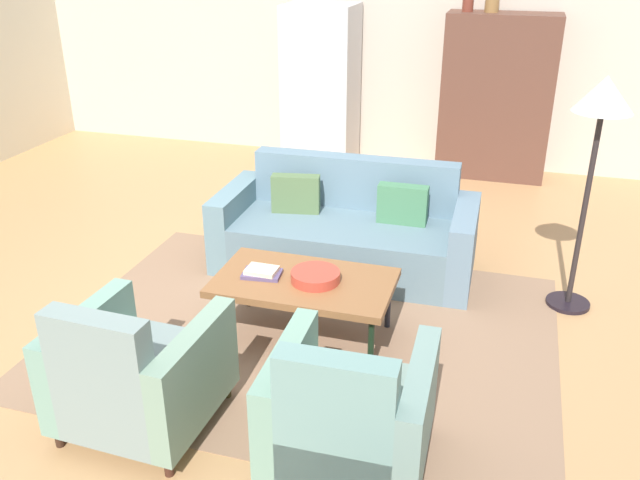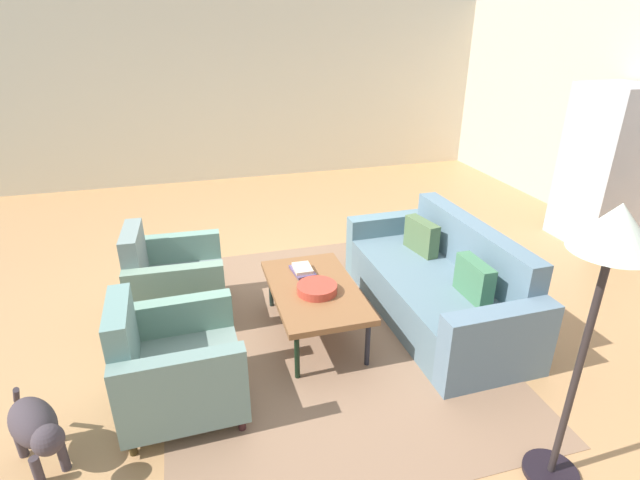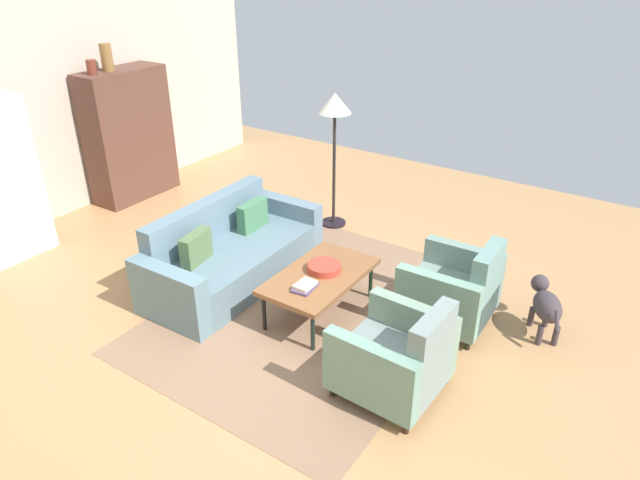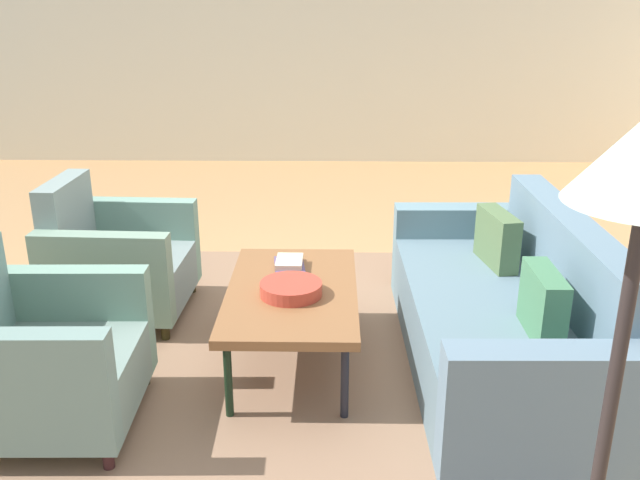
{
  "view_description": "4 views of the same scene",
  "coord_description": "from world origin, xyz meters",
  "px_view_note": "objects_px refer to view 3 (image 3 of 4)",
  "views": [
    {
      "loc": [
        1.79,
        -3.85,
        2.56
      ],
      "look_at": [
        0.6,
        0.19,
        0.62
      ],
      "focal_mm": 37.46,
      "sensor_mm": 36.0,
      "label": 1
    },
    {
      "loc": [
        3.98,
        -1.01,
        2.47
      ],
      "look_at": [
        0.27,
        0.04,
        0.74
      ],
      "focal_mm": 27.33,
      "sensor_mm": 36.0,
      "label": 2
    },
    {
      "loc": [
        -3.39,
        -2.74,
        3.32
      ],
      "look_at": [
        0.69,
        -0.01,
        0.74
      ],
      "focal_mm": 32.18,
      "sensor_mm": 36.0,
      "label": 3
    },
    {
      "loc": [
        3.98,
        0.12,
        1.97
      ],
      "look_at": [
        0.61,
        0.06,
        0.74
      ],
      "focal_mm": 38.81,
      "sensor_mm": 36.0,
      "label": 4
    }
  ],
  "objects_px": {
    "couch": "(229,255)",
    "armchair_left": "(399,359)",
    "vase_tall": "(91,67)",
    "fruit_bowl": "(324,267)",
    "book_stack": "(305,286)",
    "vase_round": "(107,57)",
    "armchair_right": "(456,291)",
    "cabinet": "(129,135)",
    "floor_lamp": "(335,116)",
    "coffee_table": "(320,277)",
    "dog": "(546,304)"
  },
  "relations": [
    {
      "from": "couch",
      "to": "vase_tall",
      "type": "height_order",
      "value": "vase_tall"
    },
    {
      "from": "armchair_right",
      "to": "book_stack",
      "type": "distance_m",
      "value": 1.45
    },
    {
      "from": "armchair_left",
      "to": "book_stack",
      "type": "bearing_deg",
      "value": 76.89
    },
    {
      "from": "vase_tall",
      "to": "book_stack",
      "type": "bearing_deg",
      "value": -102.92
    },
    {
      "from": "vase_round",
      "to": "dog",
      "type": "bearing_deg",
      "value": -89.61
    },
    {
      "from": "armchair_right",
      "to": "dog",
      "type": "height_order",
      "value": "armchair_right"
    },
    {
      "from": "vase_tall",
      "to": "vase_round",
      "type": "relative_size",
      "value": 0.52
    },
    {
      "from": "armchair_left",
      "to": "cabinet",
      "type": "relative_size",
      "value": 0.49
    },
    {
      "from": "book_stack",
      "to": "vase_tall",
      "type": "bearing_deg",
      "value": 77.08
    },
    {
      "from": "vase_tall",
      "to": "floor_lamp",
      "type": "distance_m",
      "value": 3.18
    },
    {
      "from": "armchair_left",
      "to": "book_stack",
      "type": "xyz_separation_m",
      "value": [
        0.31,
        1.14,
        0.13
      ]
    },
    {
      "from": "armchair_left",
      "to": "fruit_bowl",
      "type": "distance_m",
      "value": 1.36
    },
    {
      "from": "vase_tall",
      "to": "fruit_bowl",
      "type": "bearing_deg",
      "value": -97.76
    },
    {
      "from": "cabinet",
      "to": "book_stack",
      "type": "bearing_deg",
      "value": -108.31
    },
    {
      "from": "couch",
      "to": "fruit_bowl",
      "type": "distance_m",
      "value": 1.2
    },
    {
      "from": "coffee_table",
      "to": "armchair_left",
      "type": "xyz_separation_m",
      "value": [
        -0.6,
        -1.17,
        -0.07
      ]
    },
    {
      "from": "armchair_right",
      "to": "vase_tall",
      "type": "xyz_separation_m",
      "value": [
        0.01,
        5.06,
        1.55
      ]
    },
    {
      "from": "fruit_bowl",
      "to": "book_stack",
      "type": "height_order",
      "value": "fruit_bowl"
    },
    {
      "from": "book_stack",
      "to": "dog",
      "type": "height_order",
      "value": "book_stack"
    },
    {
      "from": "fruit_bowl",
      "to": "cabinet",
      "type": "distance_m",
      "value": 4.03
    },
    {
      "from": "coffee_table",
      "to": "vase_tall",
      "type": "bearing_deg",
      "value": 81.08
    },
    {
      "from": "dog",
      "to": "floor_lamp",
      "type": "bearing_deg",
      "value": 42.85
    },
    {
      "from": "couch",
      "to": "armchair_left",
      "type": "xyz_separation_m",
      "value": [
        -0.6,
        -2.35,
        0.06
      ]
    },
    {
      "from": "book_stack",
      "to": "floor_lamp",
      "type": "relative_size",
      "value": 0.16
    },
    {
      "from": "cabinet",
      "to": "vase_round",
      "type": "xyz_separation_m",
      "value": [
        -0.15,
        -0.0,
        1.07
      ]
    },
    {
      "from": "cabinet",
      "to": "dog",
      "type": "xyz_separation_m",
      "value": [
        -0.11,
        -5.83,
        -0.59
      ]
    },
    {
      "from": "vase_tall",
      "to": "armchair_right",
      "type": "bearing_deg",
      "value": -90.11
    },
    {
      "from": "coffee_table",
      "to": "cabinet",
      "type": "xyz_separation_m",
      "value": [
        1.01,
        3.9,
        0.49
      ]
    },
    {
      "from": "armchair_right",
      "to": "fruit_bowl",
      "type": "bearing_deg",
      "value": 112.78
    },
    {
      "from": "coffee_table",
      "to": "armchair_right",
      "type": "height_order",
      "value": "armchair_right"
    },
    {
      "from": "armchair_left",
      "to": "vase_tall",
      "type": "relative_size",
      "value": 4.82
    },
    {
      "from": "cabinet",
      "to": "vase_round",
      "type": "height_order",
      "value": "vase_round"
    },
    {
      "from": "fruit_bowl",
      "to": "floor_lamp",
      "type": "relative_size",
      "value": 0.19
    },
    {
      "from": "armchair_right",
      "to": "couch",
      "type": "bearing_deg",
      "value": 103.09
    },
    {
      "from": "armchair_right",
      "to": "fruit_bowl",
      "type": "relative_size",
      "value": 2.67
    },
    {
      "from": "couch",
      "to": "coffee_table",
      "type": "relative_size",
      "value": 1.76
    },
    {
      "from": "armchair_left",
      "to": "floor_lamp",
      "type": "xyz_separation_m",
      "value": [
        2.38,
        2.14,
        1.1
      ]
    },
    {
      "from": "couch",
      "to": "coffee_table",
      "type": "xyz_separation_m",
      "value": [
        0.0,
        -1.19,
        0.12
      ]
    },
    {
      "from": "coffee_table",
      "to": "floor_lamp",
      "type": "xyz_separation_m",
      "value": [
        1.78,
        0.98,
        1.03
      ]
    },
    {
      "from": "couch",
      "to": "book_stack",
      "type": "relative_size",
      "value": 7.65
    },
    {
      "from": "armchair_right",
      "to": "armchair_left",
      "type": "bearing_deg",
      "value": 178.71
    },
    {
      "from": "couch",
      "to": "armchair_left",
      "type": "distance_m",
      "value": 2.43
    },
    {
      "from": "cabinet",
      "to": "armchair_right",
      "type": "bearing_deg",
      "value": -94.62
    },
    {
      "from": "fruit_bowl",
      "to": "book_stack",
      "type": "distance_m",
      "value": 0.37
    },
    {
      "from": "armchair_right",
      "to": "book_stack",
      "type": "xyz_separation_m",
      "value": [
        -0.89,
        1.14,
        0.13
      ]
    },
    {
      "from": "vase_tall",
      "to": "dog",
      "type": "xyz_separation_m",
      "value": [
        0.29,
        -5.83,
        -1.58
      ]
    },
    {
      "from": "armchair_left",
      "to": "dog",
      "type": "bearing_deg",
      "value": -24.71
    },
    {
      "from": "couch",
      "to": "vase_tall",
      "type": "bearing_deg",
      "value": -103.69
    },
    {
      "from": "couch",
      "to": "dog",
      "type": "distance_m",
      "value": 3.25
    },
    {
      "from": "couch",
      "to": "dog",
      "type": "relative_size",
      "value": 3.33
    }
  ]
}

